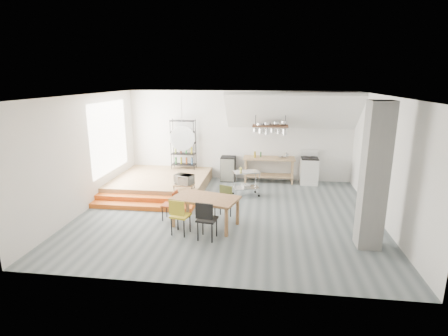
# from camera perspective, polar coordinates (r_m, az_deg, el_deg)

# --- Properties ---
(floor) EXTENTS (8.00, 8.00, 0.00)m
(floor) POSITION_cam_1_polar(r_m,az_deg,el_deg) (9.73, 0.62, -7.42)
(floor) COLOR slate
(floor) RESTS_ON ground
(wall_back) EXTENTS (8.00, 0.04, 3.20)m
(wall_back) POSITION_cam_1_polar(r_m,az_deg,el_deg) (12.67, 2.49, 5.27)
(wall_back) COLOR silver
(wall_back) RESTS_ON ground
(wall_left) EXTENTS (0.04, 7.00, 3.20)m
(wall_left) POSITION_cam_1_polar(r_m,az_deg,el_deg) (10.48, -21.65, 2.29)
(wall_left) COLOR silver
(wall_left) RESTS_ON ground
(wall_right) EXTENTS (0.04, 7.00, 3.20)m
(wall_right) POSITION_cam_1_polar(r_m,az_deg,el_deg) (9.65, 24.95, 0.98)
(wall_right) COLOR silver
(wall_right) RESTS_ON ground
(ceiling) EXTENTS (8.00, 7.00, 0.02)m
(ceiling) POSITION_cam_1_polar(r_m,az_deg,el_deg) (9.03, 0.68, 11.76)
(ceiling) COLOR white
(ceiling) RESTS_ON wall_back
(slope_ceiling) EXTENTS (4.40, 1.44, 1.32)m
(slope_ceiling) POSITION_cam_1_polar(r_m,az_deg,el_deg) (11.93, 11.04, 9.05)
(slope_ceiling) COLOR white
(slope_ceiling) RESTS_ON wall_back
(window_pane) EXTENTS (0.02, 2.50, 2.20)m
(window_pane) POSITION_cam_1_polar(r_m,az_deg,el_deg) (11.75, -18.19, 4.81)
(window_pane) COLOR white
(window_pane) RESTS_ON wall_left
(platform) EXTENTS (3.00, 3.00, 0.40)m
(platform) POSITION_cam_1_polar(r_m,az_deg,el_deg) (12.02, -10.18, -2.32)
(platform) COLOR #9F794F
(platform) RESTS_ON ground
(step_lower) EXTENTS (3.00, 0.35, 0.13)m
(step_lower) POSITION_cam_1_polar(r_m,az_deg,el_deg) (10.32, -13.35, -6.12)
(step_lower) COLOR #D95E19
(step_lower) RESTS_ON ground
(step_upper) EXTENTS (3.00, 0.35, 0.27)m
(step_upper) POSITION_cam_1_polar(r_m,az_deg,el_deg) (10.60, -12.72, -5.13)
(step_upper) COLOR #D95E19
(step_upper) RESTS_ON ground
(concrete_column) EXTENTS (0.50, 0.50, 3.20)m
(concrete_column) POSITION_cam_1_polar(r_m,az_deg,el_deg) (8.06, 23.31, -1.33)
(concrete_column) COLOR gray
(concrete_column) RESTS_ON ground
(kitchen_counter) EXTENTS (1.80, 0.60, 0.91)m
(kitchen_counter) POSITION_cam_1_polar(r_m,az_deg,el_deg) (12.48, 7.34, 0.45)
(kitchen_counter) COLOR #9F794F
(kitchen_counter) RESTS_ON ground
(stove) EXTENTS (0.60, 0.60, 1.18)m
(stove) POSITION_cam_1_polar(r_m,az_deg,el_deg) (12.61, 13.70, -0.39)
(stove) COLOR white
(stove) RESTS_ON ground
(pot_rack) EXTENTS (1.20, 0.50, 1.43)m
(pot_rack) POSITION_cam_1_polar(r_m,az_deg,el_deg) (12.00, 7.68, 6.45)
(pot_rack) COLOR #43281B
(pot_rack) RESTS_ON ceiling
(wire_shelving) EXTENTS (0.88, 0.38, 1.80)m
(wire_shelving) POSITION_cam_1_polar(r_m,az_deg,el_deg) (12.75, -6.66, 4.00)
(wire_shelving) COLOR black
(wire_shelving) RESTS_ON platform
(microwave_shelf) EXTENTS (0.60, 0.40, 0.16)m
(microwave_shelf) POSITION_cam_1_polar(r_m,az_deg,el_deg) (10.48, -6.52, -2.72)
(microwave_shelf) COLOR #9F794F
(microwave_shelf) RESTS_ON platform
(paper_lantern) EXTENTS (0.60, 0.60, 0.60)m
(paper_lantern) POSITION_cam_1_polar(r_m,az_deg,el_deg) (8.61, -6.81, 4.83)
(paper_lantern) COLOR white
(paper_lantern) RESTS_ON ceiling
(dining_table) EXTENTS (1.77, 1.28, 0.76)m
(dining_table) POSITION_cam_1_polar(r_m,az_deg,el_deg) (8.73, -3.05, -5.31)
(dining_table) COLOR brown
(dining_table) RESTS_ON ground
(chair_mustard) EXTENTS (0.49, 0.49, 0.90)m
(chair_mustard) POSITION_cam_1_polar(r_m,az_deg,el_deg) (8.34, -7.35, -7.43)
(chair_mustard) COLOR gold
(chair_mustard) RESTS_ON ground
(chair_black) EXTENTS (0.49, 0.49, 0.94)m
(chair_black) POSITION_cam_1_polar(r_m,az_deg,el_deg) (8.02, -2.95, -8.05)
(chair_black) COLOR black
(chair_black) RESTS_ON ground
(chair_olive) EXTENTS (0.50, 0.50, 0.85)m
(chair_olive) POSITION_cam_1_polar(r_m,az_deg,el_deg) (9.33, 0.01, -5.06)
(chair_olive) COLOR #59632F
(chair_olive) RESTS_ON ground
(chair_red) EXTENTS (0.40, 0.40, 0.80)m
(chair_red) POSITION_cam_1_polar(r_m,az_deg,el_deg) (9.25, -8.54, -5.62)
(chair_red) COLOR #AA4018
(chair_red) RESTS_ON ground
(rolling_cart) EXTENTS (0.90, 0.68, 0.80)m
(rolling_cart) POSITION_cam_1_polar(r_m,az_deg,el_deg) (11.01, 3.63, -1.97)
(rolling_cart) COLOR silver
(rolling_cart) RESTS_ON ground
(mini_fridge) EXTENTS (0.52, 0.52, 0.88)m
(mini_fridge) POSITION_cam_1_polar(r_m,az_deg,el_deg) (12.65, 0.68, -0.10)
(mini_fridge) COLOR black
(mini_fridge) RESTS_ON ground
(microwave) EXTENTS (0.62, 0.52, 0.29)m
(microwave) POSITION_cam_1_polar(r_m,az_deg,el_deg) (10.43, -6.55, -1.85)
(microwave) COLOR beige
(microwave) RESTS_ON microwave_shelf
(bowl) EXTENTS (0.23, 0.23, 0.05)m
(bowl) POSITION_cam_1_polar(r_m,az_deg,el_deg) (12.37, 9.38, 1.73)
(bowl) COLOR silver
(bowl) RESTS_ON kitchen_counter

